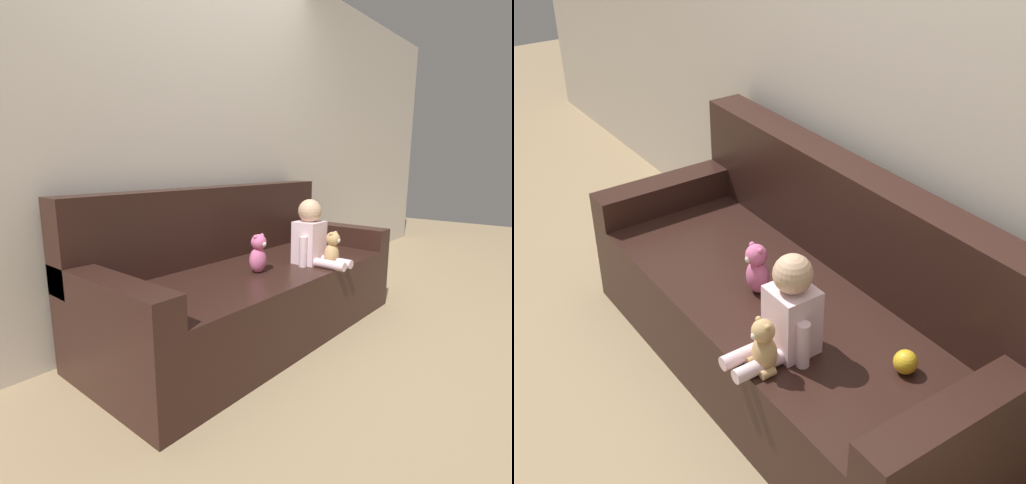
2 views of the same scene
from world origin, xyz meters
TOP-DOWN VIEW (x-y plane):
  - ground_plane at (0.00, 0.00)m, footprint 12.00×12.00m
  - wall_back at (0.00, 0.53)m, footprint 8.00×0.05m
  - couch at (0.00, 0.06)m, footprint 2.13×0.88m
  - person_baby at (0.31, -0.23)m, footprint 0.26×0.37m
  - teddy_bear_brown at (0.34, -0.36)m, footprint 0.13×0.10m
  - plush_toy_side at (-0.08, -0.11)m, footprint 0.11×0.11m
  - toy_ball at (0.65, 0.05)m, footprint 0.09×0.09m

SIDE VIEW (x-z plane):
  - ground_plane at x=0.00m, z-range 0.00..0.00m
  - couch at x=0.00m, z-range -0.15..0.78m
  - toy_ball at x=0.65m, z-range 0.44..0.53m
  - teddy_bear_brown at x=0.34m, z-range 0.43..0.66m
  - plush_toy_side at x=-0.08m, z-range 0.44..0.67m
  - person_baby at x=0.31m, z-range 0.41..0.83m
  - wall_back at x=0.00m, z-range 0.00..2.60m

